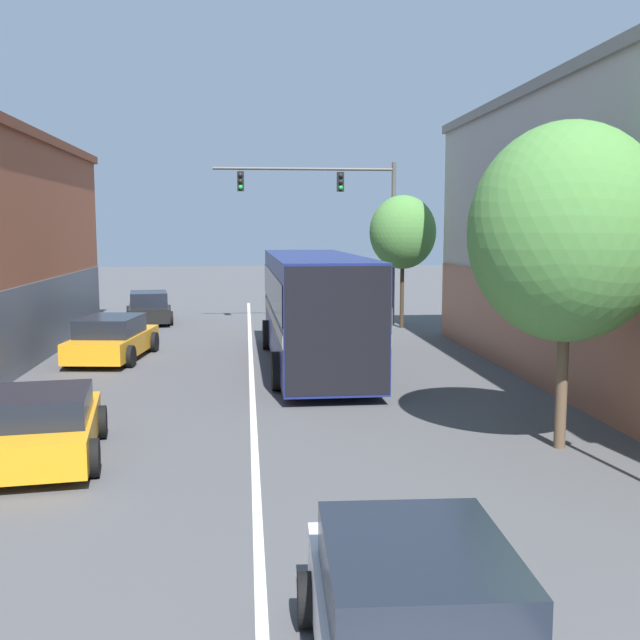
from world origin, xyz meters
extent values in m
cube|color=silver|center=(0.00, 16.52, 0.00)|extent=(0.14, 45.05, 0.01)
cube|color=#4C515B|center=(-6.55, 19.16, 1.25)|extent=(0.24, 22.89, 2.49)
cube|color=#A86647|center=(7.55, 15.71, 1.40)|extent=(0.24, 20.54, 2.79)
cube|color=navy|center=(1.89, 19.86, 1.78)|extent=(2.62, 10.72, 3.11)
cube|color=black|center=(1.89, 19.86, 2.34)|extent=(2.66, 10.51, 0.99)
cube|color=beige|center=(1.89, 19.86, 1.53)|extent=(2.65, 10.61, 0.31)
cube|color=black|center=(1.95, 14.54, 1.78)|extent=(2.44, 0.09, 2.98)
cylinder|color=black|center=(0.57, 23.16, 0.50)|extent=(0.31, 1.00, 1.00)
cylinder|color=black|center=(3.13, 23.19, 0.50)|extent=(0.31, 1.00, 1.00)
cylinder|color=black|center=(0.65, 16.53, 0.50)|extent=(0.31, 1.00, 1.00)
cylinder|color=black|center=(3.20, 16.56, 0.50)|extent=(0.31, 1.00, 1.00)
cube|color=black|center=(1.37, 4.01, 1.06)|extent=(1.73, 2.25, 0.53)
cylinder|color=black|center=(0.48, 5.10, 0.28)|extent=(0.24, 0.57, 0.56)
cylinder|color=black|center=(2.34, 5.03, 0.28)|extent=(0.24, 0.57, 0.56)
cube|color=black|center=(-4.39, 31.03, 0.47)|extent=(2.24, 4.49, 0.60)
cube|color=black|center=(-4.37, 30.82, 1.07)|extent=(1.83, 2.43, 0.59)
cylinder|color=black|center=(-5.44, 32.24, 0.31)|extent=(0.30, 0.64, 0.62)
cylinder|color=black|center=(-3.71, 32.47, 0.31)|extent=(0.30, 0.64, 0.62)
cylinder|color=black|center=(-5.08, 29.59, 0.31)|extent=(0.30, 0.64, 0.62)
cylinder|color=black|center=(-3.35, 29.83, 0.31)|extent=(0.30, 0.64, 0.62)
cube|color=orange|center=(-4.33, 21.67, 0.49)|extent=(2.36, 4.77, 0.62)
cube|color=black|center=(-4.36, 21.44, 1.09)|extent=(1.94, 2.57, 0.57)
cylinder|color=black|center=(-5.08, 23.19, 0.33)|extent=(0.30, 0.68, 0.66)
cylinder|color=black|center=(-3.23, 22.96, 0.33)|extent=(0.30, 0.68, 0.66)
cylinder|color=black|center=(-5.43, 20.38, 0.33)|extent=(0.30, 0.68, 0.66)
cylinder|color=black|center=(-3.59, 20.14, 0.33)|extent=(0.30, 0.68, 0.66)
cube|color=orange|center=(-3.76, 11.19, 0.48)|extent=(2.25, 4.04, 0.61)
cube|color=black|center=(-3.74, 11.00, 1.03)|extent=(1.87, 2.19, 0.49)
cylinder|color=black|center=(-4.83, 12.26, 0.32)|extent=(0.30, 0.67, 0.65)
cylinder|color=black|center=(-3.01, 12.50, 0.32)|extent=(0.30, 0.67, 0.65)
cylinder|color=black|center=(-2.70, 10.13, 0.32)|extent=(0.30, 0.67, 0.65)
cylinder|color=#514C47|center=(6.09, 29.05, 3.42)|extent=(0.18, 0.18, 6.85)
cylinder|color=#514C47|center=(2.33, 29.05, 6.55)|extent=(7.51, 0.12, 0.12)
cube|color=black|center=(3.83, 29.05, 6.03)|extent=(0.28, 0.24, 0.80)
sphere|color=black|center=(3.83, 28.90, 6.28)|extent=(0.18, 0.18, 0.18)
sphere|color=black|center=(3.83, 28.90, 6.03)|extent=(0.18, 0.18, 0.18)
sphere|color=green|center=(3.83, 28.90, 5.78)|extent=(0.18, 0.18, 0.18)
cube|color=black|center=(-0.30, 29.05, 6.03)|extent=(0.28, 0.24, 0.80)
sphere|color=black|center=(-0.30, 28.90, 6.28)|extent=(0.18, 0.18, 0.18)
sphere|color=black|center=(-0.30, 28.90, 6.03)|extent=(0.18, 0.18, 0.18)
sphere|color=green|center=(-0.30, 28.90, 5.78)|extent=(0.18, 0.18, 0.18)
cylinder|color=brown|center=(5.74, 10.98, 1.24)|extent=(0.22, 0.22, 2.49)
ellipsoid|color=#4C843D|center=(5.74, 10.98, 4.04)|extent=(3.66, 3.29, 4.02)
cylinder|color=#3D2D1E|center=(6.30, 28.13, 1.40)|extent=(0.17, 0.17, 2.79)
ellipsoid|color=#4C843D|center=(6.30, 28.13, 3.96)|extent=(2.74, 2.47, 3.01)
camera|label=1|loc=(-0.12, -2.24, 4.12)|focal=42.00mm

